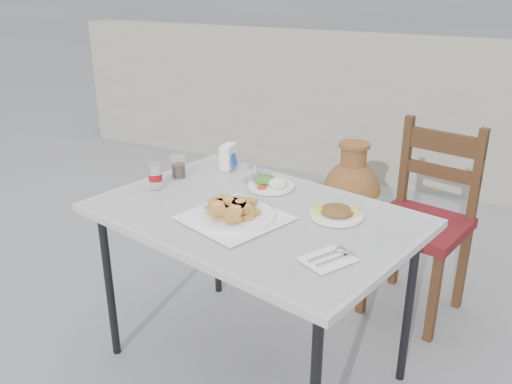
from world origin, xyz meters
The scene contains 13 objects.
ground centered at (0.00, 0.00, 0.00)m, with size 80.00×80.00×0.00m, color slate.
cafe_table centered at (0.14, -0.10, 0.71)m, with size 1.42×1.11×0.77m.
pide_plate centered at (0.11, -0.19, 0.80)m, with size 0.45×0.45×0.07m.
salad_rice_plate centered at (0.09, 0.17, 0.79)m, with size 0.21×0.21×0.05m.
salad_chopped_plate centered at (0.45, 0.00, 0.79)m, with size 0.21×0.21×0.04m.
soda_can centered at (-0.36, -0.07, 0.82)m, with size 0.06×0.06×0.11m.
cola_glass centered at (-0.35, 0.09, 0.81)m, with size 0.07×0.07×0.10m.
napkin_holder centered at (-0.20, 0.29, 0.83)m, with size 0.07×0.10×0.12m.
condiment_caddy centered at (0.00, 0.21, 0.79)m, with size 0.11×0.09×0.08m.
cutlery_napkin centered at (0.55, -0.32, 0.77)m, with size 0.20×0.21×0.01m.
chair centered at (0.68, 0.71, 0.51)m, with size 0.51×0.51×0.98m.
terracotta_urn centered at (0.13, 1.30, 0.31)m, with size 0.38×0.38×0.67m.
back_wall centered at (0.00, 2.50, 0.60)m, with size 6.00×0.25×1.20m, color gray.
Camera 1 is at (1.06, -1.85, 1.66)m, focal length 38.00 mm.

